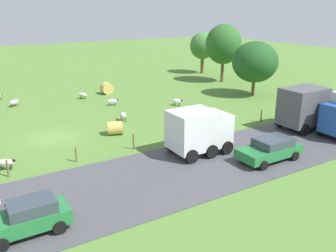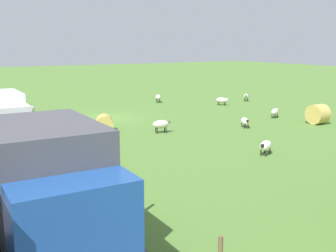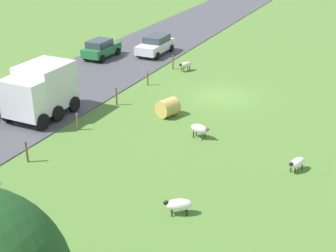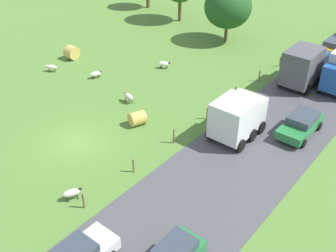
% 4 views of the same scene
% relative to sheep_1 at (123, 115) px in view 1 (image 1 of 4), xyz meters
% --- Properties ---
extents(ground_plane, '(160.00, 160.00, 0.00)m').
position_rel_sheep_1_xyz_m(ground_plane, '(1.04, -6.82, -0.56)').
color(ground_plane, '#517A33').
extents(road_strip, '(8.00, 80.00, 0.06)m').
position_rel_sheep_1_xyz_m(road_strip, '(11.81, -6.82, -0.53)').
color(road_strip, '#47474C').
rests_on(road_strip, ground_plane).
extents(sheep_1, '(1.22, 0.74, 0.83)m').
position_rel_sheep_1_xyz_m(sheep_1, '(0.00, 0.00, 0.00)').
color(sheep_1, beige).
rests_on(sheep_1, ground_plane).
extents(sheep_2, '(1.03, 1.19, 0.73)m').
position_rel_sheep_1_xyz_m(sheep_2, '(-10.77, -7.75, -0.08)').
color(sheep_2, beige).
rests_on(sheep_2, ground_plane).
extents(sheep_3, '(1.17, 0.95, 0.72)m').
position_rel_sheep_1_xyz_m(sheep_3, '(-10.22, -0.40, -0.09)').
color(sheep_3, silver).
rests_on(sheep_3, ground_plane).
extents(sheep_4, '(0.84, 1.21, 0.69)m').
position_rel_sheep_1_xyz_m(sheep_4, '(-5.73, 1.40, -0.11)').
color(sheep_4, white).
rests_on(sheep_4, ground_plane).
extents(sheep_6, '(1.25, 0.99, 0.73)m').
position_rel_sheep_1_xyz_m(sheep_6, '(-2.04, 7.28, -0.08)').
color(sheep_6, white).
rests_on(sheep_6, ground_plane).
extents(sheep_7, '(0.91, 1.25, 0.75)m').
position_rel_sheep_1_xyz_m(sheep_7, '(5.69, -10.93, -0.05)').
color(sheep_7, beige).
rests_on(sheep_7, ground_plane).
extents(hay_bale_0, '(1.09, 1.43, 1.41)m').
position_rel_sheep_1_xyz_m(hay_bale_0, '(-11.07, 2.92, 0.14)').
color(hay_bale_0, tan).
rests_on(hay_bale_0, ground_plane).
extents(hay_bale_1, '(1.46, 1.53, 1.11)m').
position_rel_sheep_1_xyz_m(hay_bale_1, '(3.00, -2.10, -0.00)').
color(hay_bale_1, tan).
rests_on(hay_bale_1, ground_plane).
extents(tree_0, '(5.30, 5.30, 6.39)m').
position_rel_sheep_1_xyz_m(tree_0, '(-1.21, 17.49, 3.44)').
color(tree_0, brown).
rests_on(tree_0, ground_plane).
extents(tree_1, '(4.94, 4.94, 7.93)m').
position_rel_sheep_1_xyz_m(tree_1, '(-9.77, 19.80, 4.63)').
color(tree_1, brown).
rests_on(tree_1, ground_plane).
extents(tree_2, '(3.99, 3.99, 6.42)m').
position_rel_sheep_1_xyz_m(tree_2, '(-16.84, 21.53, 3.74)').
color(tree_2, brown).
rests_on(tree_2, ground_plane).
extents(fence_post_0, '(0.12, 0.12, 1.14)m').
position_rel_sheep_1_xyz_m(fence_post_0, '(6.82, -10.98, 0.01)').
color(fence_post_0, brown).
rests_on(fence_post_0, ground_plane).
extents(fence_post_1, '(0.12, 0.12, 1.08)m').
position_rel_sheep_1_xyz_m(fence_post_1, '(6.82, -6.62, -0.02)').
color(fence_post_1, brown).
rests_on(fence_post_1, ground_plane).
extents(fence_post_2, '(0.12, 0.12, 1.23)m').
position_rel_sheep_1_xyz_m(fence_post_2, '(6.82, -2.27, 0.05)').
color(fence_post_2, brown).
rests_on(fence_post_2, ground_plane).
extents(fence_post_3, '(0.12, 0.12, 1.04)m').
position_rel_sheep_1_xyz_m(fence_post_3, '(6.82, 2.08, -0.04)').
color(fence_post_3, brown).
rests_on(fence_post_3, ground_plane).
extents(fence_post_4, '(0.12, 0.12, 1.19)m').
position_rel_sheep_1_xyz_m(fence_post_4, '(6.82, 6.43, 0.03)').
color(fence_post_4, brown).
rests_on(fence_post_4, ground_plane).
extents(fence_post_5, '(0.12, 0.12, 1.14)m').
position_rel_sheep_1_xyz_m(fence_post_5, '(6.82, 10.79, 0.01)').
color(fence_post_5, brown).
rests_on(fence_post_5, ground_plane).
extents(fence_post_6, '(0.12, 0.12, 1.06)m').
position_rel_sheep_1_xyz_m(fence_post_6, '(6.82, 15.14, -0.03)').
color(fence_post_6, brown).
rests_on(fence_post_6, ground_plane).
extents(fence_post_7, '(0.12, 0.12, 1.17)m').
position_rel_sheep_1_xyz_m(fence_post_7, '(6.82, 19.49, 0.02)').
color(fence_post_7, brown).
rests_on(fence_post_7, ground_plane).
extents(truck_1, '(2.87, 4.29, 3.20)m').
position_rel_sheep_1_xyz_m(truck_1, '(9.92, 1.38, 1.21)').
color(truck_1, white).
rests_on(truck_1, road_strip).
extents(truck_2, '(2.89, 4.95, 3.59)m').
position_rel_sheep_1_xyz_m(truck_2, '(10.18, 12.61, 1.39)').
color(truck_2, '#1E4C99').
rests_on(truck_2, road_strip).
extents(car_1, '(2.22, 4.58, 1.54)m').
position_rel_sheep_1_xyz_m(car_1, '(13.54, 4.84, 0.30)').
color(car_1, '#237238').
rests_on(car_1, road_strip).
extents(car_5, '(1.94, 3.85, 1.60)m').
position_rel_sheep_1_xyz_m(car_5, '(13.73, -11.08, 0.32)').
color(car_5, '#237238').
rests_on(car_5, road_strip).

